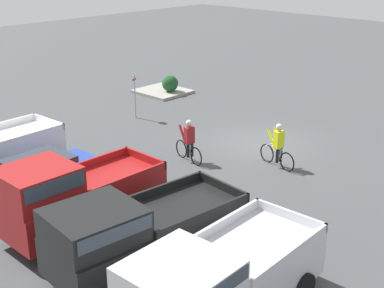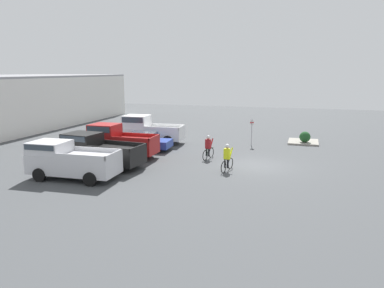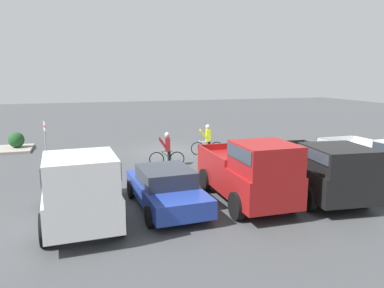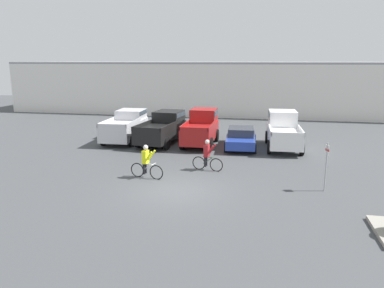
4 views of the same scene
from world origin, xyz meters
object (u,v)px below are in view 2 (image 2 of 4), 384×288
Objects in this scene: pickup_truck_2 at (118,141)px; cyclist_1 at (227,158)px; cyclist_0 at (208,147)px; pickup_truck_1 at (97,150)px; sedan_0 at (143,141)px; fire_lane_sign at (252,129)px; shrub at (305,137)px; pickup_truck_3 at (148,129)px; pickup_truck_0 at (69,160)px.

pickup_truck_2 reaches higher than cyclist_1.
pickup_truck_2 is 2.81× the size of cyclist_0.
pickup_truck_1 is 1.20× the size of sedan_0.
pickup_truck_1 reaches higher than sedan_0.
pickup_truck_2 is at bearing 130.01° from fire_lane_sign.
sedan_0 reaches higher than shrub.
pickup_truck_2 is 11.07m from fire_lane_sign.
cyclist_0 is (-4.16, -6.40, -0.38)m from pickup_truck_3.
pickup_truck_2 is 15.61m from shrub.
fire_lane_sign reaches higher than pickup_truck_1.
cyclist_1 is (-6.94, -8.32, -0.37)m from pickup_truck_3.
pickup_truck_0 is 9.37m from cyclist_1.
sedan_0 is 0.88× the size of pickup_truck_3.
pickup_truck_2 is at bearing 80.55° from cyclist_1.
sedan_0 is 2.92m from pickup_truck_3.
pickup_truck_2 reaches higher than pickup_truck_3.
pickup_truck_1 is at bearing -3.05° from pickup_truck_0.
sedan_0 is at bearing 117.39° from shrub.
pickup_truck_0 is 8.46m from sedan_0.
pickup_truck_2 is at bearing 125.49° from shrub.
shrub is (11.82, -12.70, -0.50)m from pickup_truck_1.
shrub is at bearing -41.23° from pickup_truck_0.
pickup_truck_1 is 5.61m from sedan_0.
pickup_truck_3 is at bearing 100.15° from fire_lane_sign.
fire_lane_sign is (1.54, -8.61, 0.14)m from pickup_truck_3.
cyclist_0 is (1.41, -6.27, -0.38)m from pickup_truck_2.
pickup_truck_1 is at bearing -179.10° from pickup_truck_3.
pickup_truck_3 is (5.57, 0.13, 0.00)m from pickup_truck_2.
pickup_truck_0 is at bearing 174.73° from sedan_0.
pickup_truck_1 is 5.98× the size of shrub.
cyclist_1 reaches higher than sedan_0.
cyclist_0 is 1.88× the size of shrub.
sedan_0 is at bearing -164.77° from pickup_truck_3.
fire_lane_sign is (12.73, -8.63, 0.25)m from pickup_truck_0.
pickup_truck_3 is at bearing 0.90° from pickup_truck_1.
shrub is at bearing -47.07° from pickup_truck_1.
sedan_0 is at bearing 118.80° from fire_lane_sign.
pickup_truck_0 reaches higher than shrub.
pickup_truck_3 is at bearing 1.33° from pickup_truck_2.
cyclist_0 is at bearing 139.93° from shrub.
cyclist_1 is at bearing -63.02° from pickup_truck_0.
pickup_truck_3 is 10.84m from cyclist_1.
pickup_truck_0 is 1.07× the size of pickup_truck_2.
pickup_truck_1 is 1.06× the size of pickup_truck_3.
sedan_0 is at bearing 76.18° from cyclist_0.
pickup_truck_3 reaches higher than sedan_0.
pickup_truck_0 is at bearing 178.47° from pickup_truck_2.
fire_lane_sign is (9.87, -8.48, 0.24)m from pickup_truck_1.
pickup_truck_3 reaches higher than cyclist_1.
cyclist_1 is 1.98× the size of shrub.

